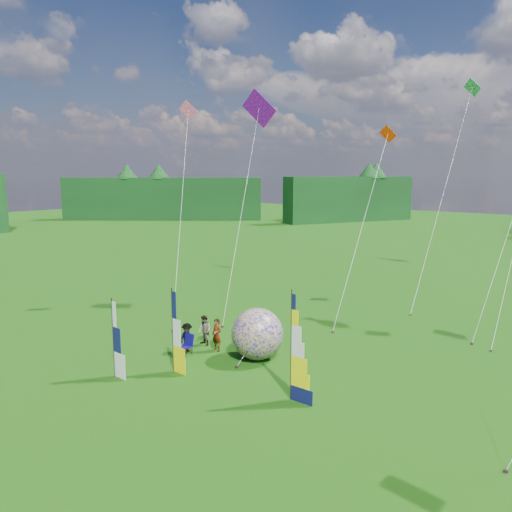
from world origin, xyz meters
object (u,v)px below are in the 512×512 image
Objects in this scene: spectator_a at (217,335)px; spectator_b at (204,331)px; feather_banner_main at (291,347)px; bol_inflatable at (257,334)px; side_banner_left at (173,332)px; camp_chair at (185,345)px; side_banner_far at (113,339)px; spectator_c at (187,338)px; spectator_d at (265,326)px.

spectator_b is (-1.09, 0.19, -0.04)m from spectator_a.
feather_banner_main is 4.80m from bol_inflatable.
side_banner_left is 3.47× the size of camp_chair.
side_banner_left is at bearing 53.14° from side_banner_far.
spectator_c is 0.83× the size of spectator_d.
side_banner_left is at bearing -53.91° from spectator_b.
spectator_a is 2.79m from spectator_d.
feather_banner_main is 7.19m from camp_chair.
bol_inflatable reaches higher than spectator_a.
camp_chair is (0.36, -1.68, -0.26)m from spectator_b.
bol_inflatable is (1.97, 3.69, -0.63)m from side_banner_left.
side_banner_left reaches higher than camp_chair.
side_banner_far reaches higher than spectator_c.
feather_banner_main is 1.15× the size of side_banner_left.
side_banner_left reaches higher than spectator_d.
spectator_d is at bearing -37.18° from spectator_c.
bol_inflatable reaches higher than spectator_d.
side_banner_left is at bearing -59.11° from camp_chair.
spectator_b is 1.74m from camp_chair.
spectator_c is at bearing -155.39° from bol_inflatable.
spectator_b is at bearing 97.23° from spectator_d.
side_banner_left reaches higher than spectator_b.
feather_banner_main is at bearing -104.34° from spectator_c.
camp_chair is at bearing 124.38° from side_banner_left.
spectator_b is 0.89× the size of spectator_d.
spectator_c is at bearing -130.33° from spectator_a.
bol_inflatable reaches higher than spectator_b.
feather_banner_main reaches higher than side_banner_far.
side_banner_left is 2.44m from camp_chair.
spectator_d is (-1.20, 2.08, -0.36)m from bol_inflatable.
bol_inflatable is 3.71m from camp_chair.
spectator_d is (2.37, 7.85, -0.83)m from side_banner_far.
side_banner_left is at bearing 132.69° from spectator_d.
side_banner_far is 1.37× the size of bol_inflatable.
feather_banner_main is 2.41× the size of spectator_d.
side_banner_far is (-1.60, -2.08, -0.16)m from side_banner_left.
side_banner_left reaches higher than spectator_a.
camp_chair is (-1.08, 1.72, -1.36)m from side_banner_left.
bol_inflatable is 3.76m from spectator_c.
spectator_a reaches higher than spectator_b.
bol_inflatable is (-3.92, 2.61, -0.92)m from feather_banner_main.
feather_banner_main is at bearing -33.71° from bol_inflatable.
spectator_a is 1.52m from spectator_c.
bol_inflatable is at bearing 144.89° from feather_banner_main.
spectator_d reaches higher than camp_chair.
spectator_c is 0.58m from camp_chair.
side_banner_left reaches higher than spectator_c.
spectator_d is (0.77, 5.77, -0.99)m from side_banner_left.
side_banner_far reaches higher than bol_inflatable.
side_banner_left is 1.09× the size of side_banner_far.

